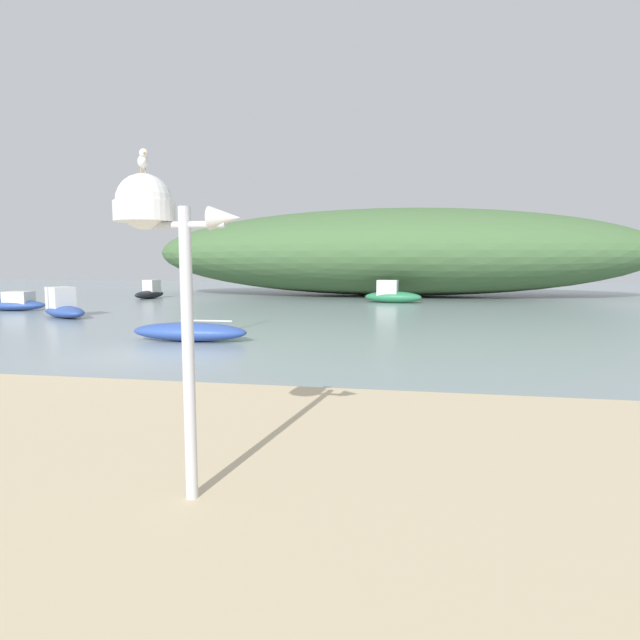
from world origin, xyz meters
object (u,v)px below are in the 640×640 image
seagull_on_radar (143,160)px  sailboat_west_reach (190,331)px  motorboat_near_shore (392,295)px  motorboat_by_sandbar (150,292)px  motorboat_inner_mooring (63,307)px  motorboat_centre_water (14,303)px  mast_structure (156,229)px

seagull_on_radar → sailboat_west_reach: sailboat_west_reach is taller
motorboat_near_shore → motorboat_by_sandbar: size_ratio=1.16×
motorboat_inner_mooring → motorboat_by_sandbar: size_ratio=1.10×
motorboat_near_shore → motorboat_inner_mooring: (-15.07, -11.91, -0.04)m
sailboat_west_reach → motorboat_by_sandbar: size_ratio=1.24×
seagull_on_radar → motorboat_inner_mooring: (-13.74, 17.15, -3.02)m
seagull_on_radar → motorboat_by_sandbar: size_ratio=0.08×
seagull_on_radar → motorboat_inner_mooring: 22.19m
motorboat_centre_water → mast_structure: bearing=-46.5°
motorboat_by_sandbar → seagull_on_radar: bearing=-61.7°
motorboat_near_shore → seagull_on_radar: bearing=-92.6°
mast_structure → sailboat_west_reach: (-4.74, 11.12, -2.55)m
mast_structure → motorboat_inner_mooring: mast_structure is taller
motorboat_centre_water → motorboat_inner_mooring: bearing=-28.7°
mast_structure → motorboat_by_sandbar: bearing=118.5°
motorboat_near_shore → motorboat_by_sandbar: bearing=176.1°
seagull_on_radar → motorboat_inner_mooring: size_ratio=0.07×
motorboat_near_shore → mast_structure: bearing=-92.4°
motorboat_near_shore → motorboat_inner_mooring: 19.21m
mast_structure → sailboat_west_reach: sailboat_west_reach is taller
motorboat_inner_mooring → motorboat_centre_water: (-5.02, 2.75, -0.11)m
motorboat_near_shore → sailboat_west_reach: bearing=-108.4°
sailboat_west_reach → motorboat_inner_mooring: bearing=146.5°
motorboat_by_sandbar → sailboat_west_reach: bearing=-58.6°
motorboat_centre_water → seagull_on_radar: bearing=-46.7°
seagull_on_radar → motorboat_by_sandbar: 34.51m
mast_structure → motorboat_near_shore: mast_structure is taller
seagull_on_radar → motorboat_centre_water: (-18.77, 19.91, -3.13)m
motorboat_centre_water → motorboat_by_sandbar: bearing=76.7°
mast_structure → motorboat_by_sandbar: mast_structure is taller
seagull_on_radar → motorboat_near_shore: bearing=87.4°
sailboat_west_reach → motorboat_near_shore: (5.96, 17.93, 0.22)m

